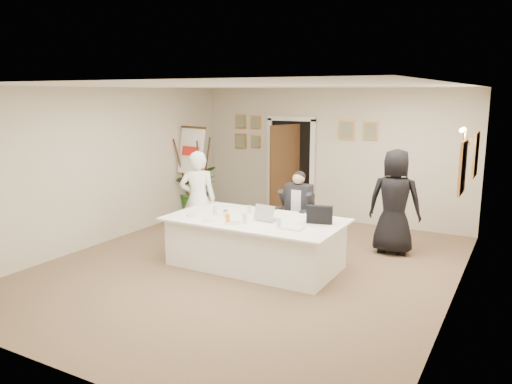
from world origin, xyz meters
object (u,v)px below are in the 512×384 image
object	(u,v)px
steel_jug	(226,214)
flip_chart	(196,177)
potted_palm	(196,189)
conference_table	(255,242)
paper_stack	(292,228)
standing_man	(198,199)
standing_woman	(395,202)
seated_man	(298,211)
oj_glass	(228,219)
laptop	(268,211)
laptop_bag	(319,215)

from	to	relation	value
steel_jug	flip_chart	bearing A→B (deg)	134.51
potted_palm	steel_jug	xyz separation A→B (m)	(2.41, -2.54, 0.26)
conference_table	steel_jug	xyz separation A→B (m)	(-0.46, -0.13, 0.44)
paper_stack	potted_palm	bearing A→B (deg)	143.56
conference_table	standing_man	size ratio (longest dim) A/B	1.59
standing_man	standing_woman	xyz separation A→B (m)	(3.11, 1.32, 0.04)
seated_man	paper_stack	size ratio (longest dim) A/B	4.33
standing_woman	paper_stack	bearing A→B (deg)	58.06
oj_glass	steel_jug	xyz separation A→B (m)	(-0.22, 0.30, -0.01)
potted_palm	steel_jug	bearing A→B (deg)	-46.51
standing_man	paper_stack	distance (m)	2.24
standing_woman	seated_man	bearing A→B (deg)	17.32
conference_table	steel_jug	world-z (taller)	steel_jug
paper_stack	standing_woman	bearing A→B (deg)	63.86
flip_chart	laptop	distance (m)	3.51
standing_woman	steel_jug	distance (m)	2.88
seated_man	potted_palm	xyz separation A→B (m)	(-3.10, 1.32, -0.14)
oj_glass	steel_jug	size ratio (longest dim) A/B	1.18
standing_woman	laptop	world-z (taller)	standing_woman
standing_woman	potted_palm	world-z (taller)	standing_woman
conference_table	potted_palm	bearing A→B (deg)	139.98
laptop	oj_glass	world-z (taller)	laptop
conference_table	laptop_bag	world-z (taller)	laptop_bag
paper_stack	standing_man	bearing A→B (deg)	162.48
paper_stack	oj_glass	world-z (taller)	oj_glass
standing_woman	laptop	distance (m)	2.28
seated_man	paper_stack	world-z (taller)	seated_man
paper_stack	laptop	bearing A→B (deg)	151.20
oj_glass	conference_table	bearing A→B (deg)	61.68
flip_chart	standing_man	bearing A→B (deg)	-53.10
laptop_bag	paper_stack	size ratio (longest dim) A/B	1.19
oj_glass	paper_stack	bearing A→B (deg)	9.46
laptop_bag	oj_glass	size ratio (longest dim) A/B	2.97
paper_stack	oj_glass	size ratio (longest dim) A/B	2.50
paper_stack	oj_glass	distance (m)	1.00
laptop	conference_table	bearing A→B (deg)	-164.51
laptop	steel_jug	bearing A→B (deg)	-159.41
conference_table	seated_man	bearing A→B (deg)	77.87
laptop	oj_glass	size ratio (longest dim) A/B	2.80
seated_man	flip_chart	size ratio (longest dim) A/B	0.72
potted_palm	flip_chart	bearing A→B (deg)	-54.77
laptop	laptop_bag	size ratio (longest dim) A/B	0.94
paper_stack	oj_glass	bearing A→B (deg)	-170.54
laptop_bag	paper_stack	bearing A→B (deg)	-130.24
flip_chart	standing_woman	distance (m)	4.39
standing_man	standing_woman	world-z (taller)	standing_woman
standing_man	laptop	xyz separation A→B (m)	(1.59, -0.37, 0.05)
laptop_bag	flip_chart	bearing A→B (deg)	138.27
seated_man	oj_glass	bearing A→B (deg)	-112.41
seated_man	laptop_bag	xyz separation A→B (m)	(0.75, -0.88, 0.21)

